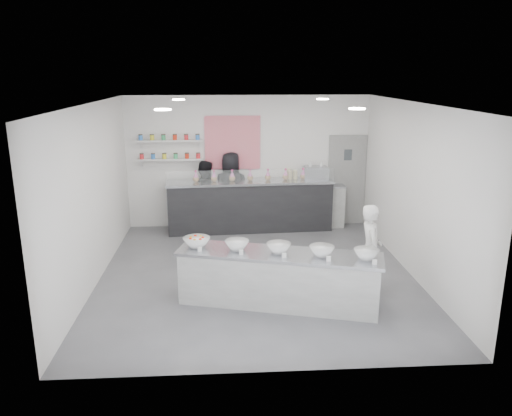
{
  "coord_description": "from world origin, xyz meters",
  "views": [
    {
      "loc": [
        -0.54,
        -8.26,
        3.5
      ],
      "look_at": [
        0.02,
        0.4,
        1.12
      ],
      "focal_mm": 35.0,
      "sensor_mm": 36.0,
      "label": 1
    }
  ],
  "objects": [
    {
      "name": "floor",
      "position": [
        0.0,
        0.0,
        0.0
      ],
      "size": [
        6.0,
        6.0,
        0.0
      ],
      "primitive_type": "plane",
      "color": "#515156",
      "rests_on": "ground"
    },
    {
      "name": "espresso_ledge",
      "position": [
        1.55,
        2.78,
        0.49
      ],
      "size": [
        1.32,
        0.42,
        0.98
      ],
      "primitive_type": "cube",
      "color": "#989994",
      "rests_on": "floor"
    },
    {
      "name": "prep_counter",
      "position": [
        0.26,
        -1.19,
        0.42
      ],
      "size": [
        3.19,
        1.51,
        0.85
      ],
      "primitive_type": "cube",
      "rotation": [
        0.0,
        0.0,
        -0.27
      ],
      "color": "#989994",
      "rests_on": "floor"
    },
    {
      "name": "back_bar",
      "position": [
        0.02,
        2.6,
        0.57
      ],
      "size": [
        3.74,
        0.88,
        1.15
      ],
      "primitive_type": "cube",
      "rotation": [
        0.0,
        0.0,
        0.05
      ],
      "color": "black",
      "rests_on": "floor"
    },
    {
      "name": "downlight_3",
      "position": [
        1.4,
        1.6,
        2.98
      ],
      "size": [
        0.24,
        0.24,
        0.02
      ],
      "primitive_type": "cylinder",
      "color": "white",
      "rests_on": "ceiling"
    },
    {
      "name": "jar_shelf_lower",
      "position": [
        -1.75,
        2.9,
        1.6
      ],
      "size": [
        1.45,
        0.22,
        0.04
      ],
      "primitive_type": "cube",
      "color": "silver",
      "rests_on": "back_wall"
    },
    {
      "name": "right_wall",
      "position": [
        2.75,
        0.0,
        1.5
      ],
      "size": [
        0.0,
        6.0,
        6.0
      ],
      "primitive_type": "plane",
      "rotation": [
        1.57,
        0.0,
        -1.57
      ],
      "color": "white",
      "rests_on": "floor"
    },
    {
      "name": "preserve_jars",
      "position": [
        -1.75,
        2.88,
        1.88
      ],
      "size": [
        1.45,
        0.1,
        0.56
      ],
      "primitive_type": null,
      "color": "red",
      "rests_on": "jar_shelf_lower"
    },
    {
      "name": "back_door",
      "position": [
        2.3,
        2.97,
        1.05
      ],
      "size": [
        0.88,
        0.04,
        2.1
      ],
      "primitive_type": "cube",
      "color": "gray",
      "rests_on": "floor"
    },
    {
      "name": "cookie_bags",
      "position": [
        0.02,
        2.6,
        1.28
      ],
      "size": [
        2.54,
        0.27,
        0.26
      ],
      "primitive_type": null,
      "rotation": [
        0.0,
        0.0,
        0.05
      ],
      "color": "#E968C3",
      "rests_on": "back_bar"
    },
    {
      "name": "woman_prep",
      "position": [
        1.78,
        -0.86,
        0.74
      ],
      "size": [
        0.38,
        0.56,
        1.49
      ],
      "primitive_type": "imported",
      "rotation": [
        0.0,
        0.0,
        1.53
      ],
      "color": "white",
      "rests_on": "floor"
    },
    {
      "name": "jar_shelf_upper",
      "position": [
        -1.75,
        2.9,
        2.02
      ],
      "size": [
        1.45,
        0.22,
        0.04
      ],
      "primitive_type": "cube",
      "color": "silver",
      "rests_on": "back_wall"
    },
    {
      "name": "staff_right",
      "position": [
        -0.4,
        2.85,
        0.88
      ],
      "size": [
        0.95,
        0.71,
        1.76
      ],
      "primitive_type": "imported",
      "rotation": [
        0.0,
        0.0,
        2.95
      ],
      "color": "black",
      "rests_on": "floor"
    },
    {
      "name": "sneeze_guard",
      "position": [
        0.04,
        2.28,
        1.3
      ],
      "size": [
        3.65,
        0.21,
        0.31
      ],
      "primitive_type": "cube",
      "rotation": [
        0.0,
        0.0,
        0.05
      ],
      "color": "white",
      "rests_on": "back_bar"
    },
    {
      "name": "pattern_panel",
      "position": [
        -0.35,
        2.98,
        1.95
      ],
      "size": [
        1.25,
        0.03,
        1.2
      ],
      "primitive_type": "cube",
      "color": "red",
      "rests_on": "back_wall"
    },
    {
      "name": "ceiling",
      "position": [
        0.0,
        0.0,
        3.0
      ],
      "size": [
        6.0,
        6.0,
        0.0
      ],
      "primitive_type": "plane",
      "rotation": [
        3.14,
        0.0,
        0.0
      ],
      "color": "white",
      "rests_on": "floor"
    },
    {
      "name": "left_wall",
      "position": [
        -2.75,
        0.0,
        1.5
      ],
      "size": [
        0.0,
        6.0,
        6.0
      ],
      "primitive_type": "plane",
      "rotation": [
        1.57,
        0.0,
        1.57
      ],
      "color": "white",
      "rests_on": "floor"
    },
    {
      "name": "downlight_0",
      "position": [
        -1.4,
        -1.0,
        2.98
      ],
      "size": [
        0.24,
        0.24,
        0.02
      ],
      "primitive_type": "cylinder",
      "color": "white",
      "rests_on": "ceiling"
    },
    {
      "name": "label_cards",
      "position": [
        0.39,
        -1.68,
        0.88
      ],
      "size": [
        2.66,
        0.04,
        0.07
      ],
      "primitive_type": null,
      "color": "white",
      "rests_on": "prep_counter"
    },
    {
      "name": "downlight_1",
      "position": [
        1.4,
        -1.0,
        2.98
      ],
      "size": [
        0.24,
        0.24,
        0.02
      ],
      "primitive_type": "cylinder",
      "color": "white",
      "rests_on": "ceiling"
    },
    {
      "name": "cup_stacks",
      "position": [
        1.0,
        2.78,
        1.16
      ],
      "size": [
        0.26,
        0.24,
        0.36
      ],
      "primitive_type": null,
      "color": "#CCC281",
      "rests_on": "espresso_ledge"
    },
    {
      "name": "staff_left",
      "position": [
        -1.0,
        2.85,
        0.79
      ],
      "size": [
        0.93,
        0.83,
        1.57
      ],
      "primitive_type": "imported",
      "rotation": [
        0.0,
        0.0,
        2.77
      ],
      "color": "black",
      "rests_on": "floor"
    },
    {
      "name": "espresso_machine",
      "position": [
        1.53,
        2.78,
        1.19
      ],
      "size": [
        0.55,
        0.38,
        0.42
      ],
      "primitive_type": "cube",
      "color": "#93969E",
      "rests_on": "espresso_ledge"
    },
    {
      "name": "back_wall",
      "position": [
        0.0,
        3.0,
        1.5
      ],
      "size": [
        5.5,
        0.0,
        5.5
      ],
      "primitive_type": "plane",
      "rotation": [
        1.57,
        0.0,
        0.0
      ],
      "color": "white",
      "rests_on": "floor"
    },
    {
      "name": "downlight_2",
      "position": [
        -1.4,
        1.6,
        2.98
      ],
      "size": [
        0.24,
        0.24,
        0.02
      ],
      "primitive_type": "cylinder",
      "color": "white",
      "rests_on": "ceiling"
    },
    {
      "name": "prep_bowls",
      "position": [
        0.26,
        -1.19,
        0.92
      ],
      "size": [
        2.99,
        1.25,
        0.15
      ],
      "primitive_type": null,
      "rotation": [
        0.0,
        0.0,
        -0.27
      ],
      "color": "white",
      "rests_on": "prep_counter"
    }
  ]
}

